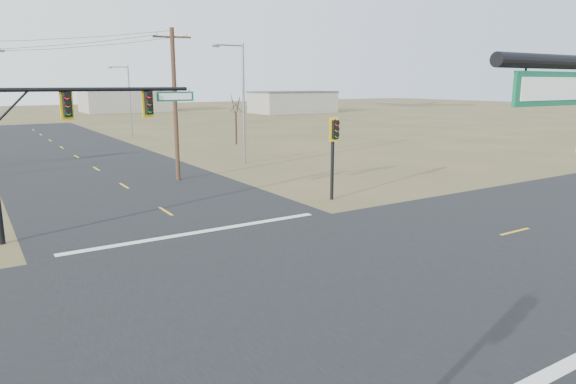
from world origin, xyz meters
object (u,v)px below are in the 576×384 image
object	(u,v)px
streetlight_a	(241,97)
bare_tree_c	(236,104)
streetlight_b	(128,97)
mast_arm_far	(69,121)
pedestal_signal_ne	(334,141)
utility_pole_near	(175,103)

from	to	relation	value
streetlight_a	bare_tree_c	distance (m)	14.03
streetlight_a	streetlight_b	distance (m)	26.83
mast_arm_far	pedestal_signal_ne	distance (m)	13.75
pedestal_signal_ne	utility_pole_near	size ratio (longest dim) A/B	0.47
bare_tree_c	mast_arm_far	bearing A→B (deg)	-128.53
pedestal_signal_ne	bare_tree_c	xyz separation A→B (m)	(7.66, 27.52, 0.96)
mast_arm_far	utility_pole_near	bearing A→B (deg)	39.76
streetlight_a	bare_tree_c	world-z (taller)	streetlight_a
bare_tree_c	streetlight_a	bearing A→B (deg)	-114.65
mast_arm_far	streetlight_b	size ratio (longest dim) A/B	1.02
streetlight_a	bare_tree_c	xyz separation A→B (m)	(5.83, 12.71, -1.05)
mast_arm_far	bare_tree_c	xyz separation A→B (m)	(21.29, 26.74, -0.62)
utility_pole_near	streetlight_a	bearing A→B (deg)	30.62
pedestal_signal_ne	streetlight_b	xyz separation A→B (m)	(0.04, 41.57, 1.45)
pedestal_signal_ne	bare_tree_c	bearing A→B (deg)	79.57
pedestal_signal_ne	utility_pole_near	bearing A→B (deg)	121.77
streetlight_a	utility_pole_near	bearing A→B (deg)	-153.60
mast_arm_far	utility_pole_near	distance (m)	12.86
streetlight_a	streetlight_b	bearing A→B (deg)	89.58
utility_pole_near	bare_tree_c	distance (m)	21.35
utility_pole_near	bare_tree_c	world-z (taller)	utility_pole_near
mast_arm_far	streetlight_b	bearing A→B (deg)	61.55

